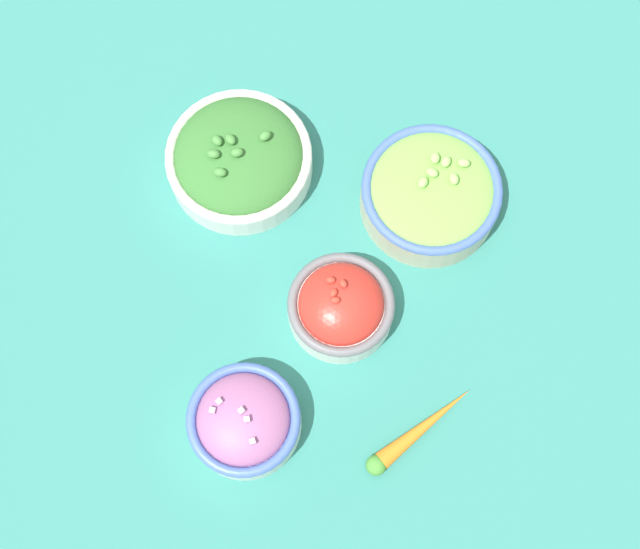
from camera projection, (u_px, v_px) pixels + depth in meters
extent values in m
plane|color=#337F75|center=(320.00, 282.00, 1.11)|extent=(3.00, 3.00, 0.00)
cylinder|color=beige|center=(430.00, 197.00, 1.11)|extent=(0.17, 0.17, 0.05)
torus|color=#4766B7|center=(432.00, 189.00, 1.09)|extent=(0.17, 0.17, 0.01)
ellipsoid|color=#7ABC4C|center=(432.00, 189.00, 1.09)|extent=(0.15, 0.15, 0.02)
ellipsoid|color=#99D166|center=(454.00, 179.00, 1.07)|extent=(0.02, 0.01, 0.01)
ellipsoid|color=#99D166|center=(435.00, 158.00, 1.08)|extent=(0.02, 0.01, 0.01)
ellipsoid|color=#99D166|center=(432.00, 173.00, 1.08)|extent=(0.02, 0.02, 0.01)
ellipsoid|color=#99D166|center=(423.00, 182.00, 1.07)|extent=(0.02, 0.02, 0.01)
ellipsoid|color=#99D166|center=(446.00, 162.00, 1.08)|extent=(0.02, 0.02, 0.01)
ellipsoid|color=#99D166|center=(464.00, 163.00, 1.08)|extent=(0.01, 0.02, 0.01)
cylinder|color=silver|center=(245.00, 422.00, 1.04)|extent=(0.13, 0.13, 0.04)
torus|color=#4766B7|center=(243.00, 419.00, 1.02)|extent=(0.13, 0.13, 0.01)
ellipsoid|color=#9E5B8E|center=(243.00, 419.00, 1.02)|extent=(0.11, 0.11, 0.05)
cube|color=#C699C1|center=(212.00, 410.00, 1.00)|extent=(0.01, 0.01, 0.01)
cube|color=#C699C1|center=(241.00, 411.00, 0.99)|extent=(0.01, 0.01, 0.01)
cube|color=#C699C1|center=(247.00, 419.00, 0.99)|extent=(0.01, 0.01, 0.01)
cube|color=#C699C1|center=(219.00, 402.00, 1.00)|extent=(0.01, 0.01, 0.01)
cube|color=#C699C1|center=(253.00, 441.00, 0.99)|extent=(0.01, 0.01, 0.01)
cylinder|color=silver|center=(240.00, 162.00, 1.13)|extent=(0.19, 0.19, 0.04)
torus|color=silver|center=(239.00, 156.00, 1.11)|extent=(0.19, 0.19, 0.01)
ellipsoid|color=#387533|center=(239.00, 156.00, 1.11)|extent=(0.16, 0.16, 0.05)
ellipsoid|color=#47893D|center=(230.00, 139.00, 1.08)|extent=(0.02, 0.02, 0.01)
ellipsoid|color=#47893D|center=(217.00, 140.00, 1.08)|extent=(0.02, 0.02, 0.01)
ellipsoid|color=#47893D|center=(213.00, 154.00, 1.08)|extent=(0.01, 0.02, 0.01)
ellipsoid|color=#47893D|center=(265.00, 136.00, 1.09)|extent=(0.02, 0.02, 0.01)
ellipsoid|color=#47893D|center=(237.00, 152.00, 1.08)|extent=(0.02, 0.02, 0.01)
ellipsoid|color=#47893D|center=(220.00, 172.00, 1.07)|extent=(0.01, 0.02, 0.01)
cylinder|color=silver|center=(341.00, 309.00, 1.07)|extent=(0.13, 0.13, 0.04)
torus|color=slate|center=(341.00, 304.00, 1.06)|extent=(0.13, 0.13, 0.01)
ellipsoid|color=red|center=(341.00, 304.00, 1.06)|extent=(0.10, 0.10, 0.06)
ellipsoid|color=red|center=(343.00, 284.00, 1.03)|extent=(0.01, 0.01, 0.01)
ellipsoid|color=red|center=(333.00, 293.00, 1.03)|extent=(0.01, 0.01, 0.01)
ellipsoid|color=red|center=(331.00, 280.00, 1.03)|extent=(0.01, 0.01, 0.01)
ellipsoid|color=red|center=(335.00, 300.00, 1.02)|extent=(0.01, 0.01, 0.01)
cone|color=orange|center=(426.00, 425.00, 1.04)|extent=(0.11, 0.12, 0.02)
sphere|color=#4C9338|center=(376.00, 465.00, 1.03)|extent=(0.02, 0.02, 0.02)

